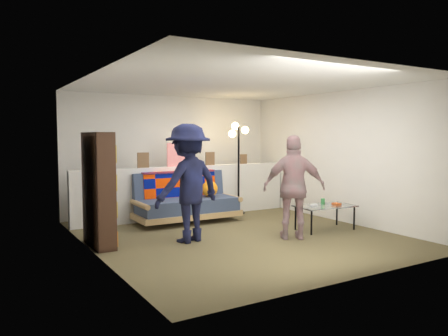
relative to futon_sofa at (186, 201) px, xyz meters
name	(u,v)px	position (x,y,z in m)	size (l,w,h in m)	color
ground	(237,235)	(0.22, -1.40, -0.38)	(5.00, 5.00, 0.00)	brown
room_shell	(222,131)	(0.22, -0.93, 1.29)	(4.60, 5.05, 2.45)	silver
half_wall_ledge	(187,192)	(0.22, 0.40, 0.12)	(4.45, 0.15, 1.00)	silver
ledge_decor	(177,157)	(-0.01, 0.38, 0.79)	(2.97, 0.02, 0.45)	brown
futon_sofa	(186,201)	(0.00, 0.00, 0.00)	(1.92, 0.95, 0.82)	tan
bookshelf	(99,193)	(-1.86, -0.98, 0.38)	(0.27, 0.82, 1.64)	#321C10
coffee_table	(325,207)	(1.71, -1.85, 0.00)	(1.03, 0.62, 0.51)	black
floor_lamp	(238,149)	(1.29, 0.23, 0.93)	(0.43, 0.35, 1.86)	black
person_left	(188,183)	(-0.64, -1.39, 0.50)	(1.14, 0.65, 1.76)	black
person_right	(294,187)	(0.83, -2.08, 0.42)	(0.94, 0.39, 1.60)	#C98286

